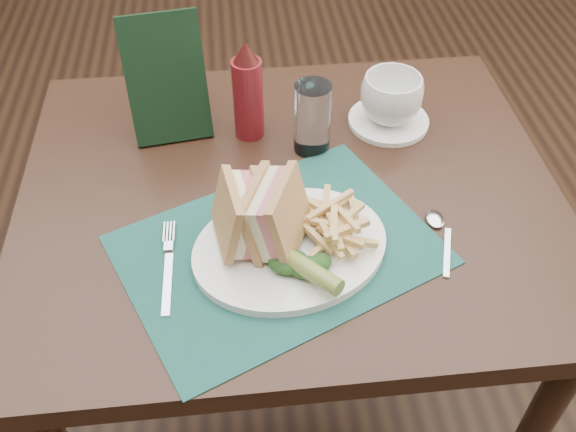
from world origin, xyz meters
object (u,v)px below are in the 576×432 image
(plate, at_px, (290,248))
(drinking_glass, at_px, (312,118))
(saucer, at_px, (388,121))
(ketchup_bottle, at_px, (248,90))
(check_presenter, at_px, (166,79))
(table_main, at_px, (289,321))
(sandwich_half_b, at_px, (262,211))
(coffee_cup, at_px, (391,99))
(placemat, at_px, (278,250))
(sandwich_half_a, at_px, (227,217))

(plate, bearing_deg, drinking_glass, 57.75)
(saucer, bearing_deg, ketchup_bottle, -179.18)
(ketchup_bottle, bearing_deg, plate, -82.05)
(check_presenter, bearing_deg, ketchup_bottle, -17.87)
(table_main, height_order, drinking_glass, drinking_glass)
(sandwich_half_b, relative_size, ketchup_bottle, 0.62)
(drinking_glass, bearing_deg, sandwich_half_b, -114.55)
(table_main, distance_m, ketchup_bottle, 0.50)
(sandwich_half_b, relative_size, coffee_cup, 1.03)
(coffee_cup, relative_size, drinking_glass, 0.87)
(placemat, bearing_deg, saucer, 51.73)
(plate, distance_m, drinking_glass, 0.26)
(table_main, height_order, placemat, placemat)
(saucer, relative_size, ketchup_bottle, 0.81)
(table_main, xyz_separation_m, check_presenter, (-0.20, 0.18, 0.48))
(coffee_cup, distance_m, drinking_glass, 0.16)
(sandwich_half_b, height_order, coffee_cup, sandwich_half_b)
(placemat, relative_size, sandwich_half_b, 3.93)
(plate, height_order, check_presenter, check_presenter)
(placemat, distance_m, sandwich_half_a, 0.10)
(ketchup_bottle, relative_size, check_presenter, 0.82)
(plate, relative_size, coffee_cup, 2.65)
(drinking_glass, bearing_deg, plate, -104.83)
(plate, height_order, saucer, plate)
(plate, height_order, sandwich_half_a, sandwich_half_a)
(sandwich_half_b, bearing_deg, saucer, 70.94)
(coffee_cup, bearing_deg, check_presenter, 177.11)
(saucer, bearing_deg, check_presenter, 177.11)
(plate, height_order, coffee_cup, coffee_cup)
(table_main, xyz_separation_m, sandwich_half_a, (-0.10, -0.13, 0.45))
(drinking_glass, xyz_separation_m, ketchup_bottle, (-0.11, 0.05, 0.03))
(ketchup_bottle, distance_m, check_presenter, 0.14)
(sandwich_half_a, bearing_deg, drinking_glass, 47.41)
(coffee_cup, bearing_deg, table_main, -141.63)
(placemat, bearing_deg, check_presenter, 117.23)
(placemat, relative_size, coffee_cup, 4.03)
(sandwich_half_a, xyz_separation_m, drinking_glass, (0.15, 0.23, -0.01))
(placemat, bearing_deg, ketchup_bottle, 94.77)
(plate, bearing_deg, check_presenter, 101.82)
(table_main, bearing_deg, plate, -95.92)
(placemat, height_order, sandwich_half_b, sandwich_half_b)
(placemat, height_order, saucer, saucer)
(plate, distance_m, coffee_cup, 0.38)
(ketchup_bottle, bearing_deg, table_main, -70.15)
(table_main, distance_m, plate, 0.41)
(placemat, height_order, plate, plate)
(placemat, bearing_deg, sandwich_half_b, 153.97)
(sandwich_half_b, relative_size, saucer, 0.77)
(drinking_glass, bearing_deg, table_main, -116.10)
(plate, xyz_separation_m, ketchup_bottle, (-0.04, 0.30, 0.08))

